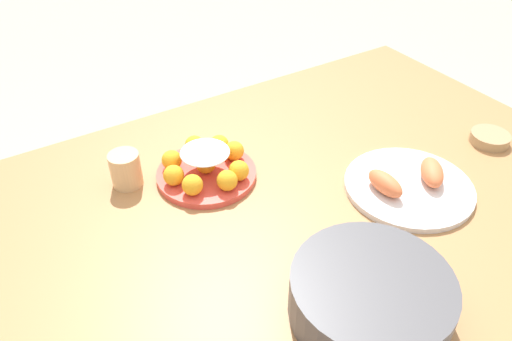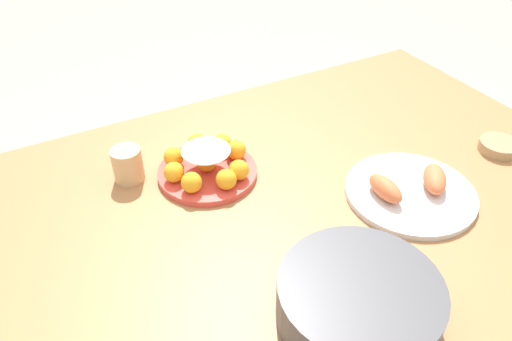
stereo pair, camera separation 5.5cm
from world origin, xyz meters
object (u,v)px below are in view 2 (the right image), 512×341
object	(u,v)px
cake_plate	(207,165)
serving_bowl	(359,300)
seafood_platter	(411,190)
cup_near	(128,165)
dining_table	(304,222)
sauce_bowl	(499,146)

from	to	relation	value
cake_plate	serving_bowl	size ratio (longest dim) A/B	0.84
seafood_platter	serving_bowl	bearing A→B (deg)	33.45
seafood_platter	cup_near	distance (m)	0.66
dining_table	cup_near	size ratio (longest dim) A/B	17.54
dining_table	cup_near	bearing A→B (deg)	-35.99
dining_table	cup_near	distance (m)	0.44
sauce_bowl	cup_near	world-z (taller)	cup_near
cake_plate	cup_near	bearing A→B (deg)	-24.16
serving_bowl	dining_table	bearing A→B (deg)	-108.56
dining_table	serving_bowl	world-z (taller)	serving_bowl
dining_table	seafood_platter	xyz separation A→B (m)	(-0.20, 0.12, 0.11)
cake_plate	serving_bowl	distance (m)	0.50
serving_bowl	sauce_bowl	bearing A→B (deg)	-159.86
serving_bowl	sauce_bowl	world-z (taller)	serving_bowl
dining_table	sauce_bowl	xyz separation A→B (m)	(-0.53, 0.09, 0.11)
seafood_platter	cup_near	bearing A→B (deg)	-33.90
dining_table	seafood_platter	size ratio (longest dim) A/B	4.95
serving_bowl	seafood_platter	bearing A→B (deg)	-146.55
sauce_bowl	seafood_platter	xyz separation A→B (m)	(0.32, 0.03, -0.00)
serving_bowl	cup_near	bearing A→B (deg)	-68.02
serving_bowl	sauce_bowl	size ratio (longest dim) A/B	2.84
cake_plate	sauce_bowl	size ratio (longest dim) A/B	2.39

